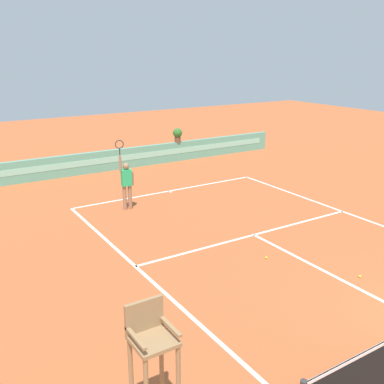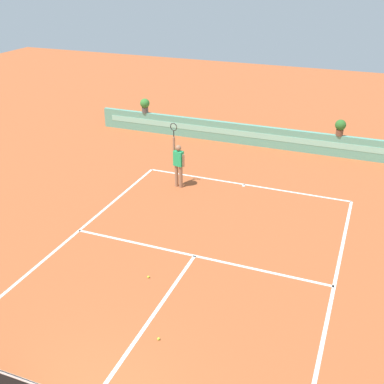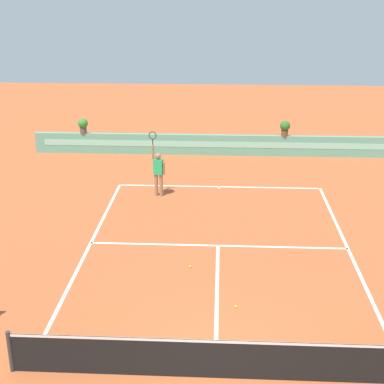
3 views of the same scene
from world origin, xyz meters
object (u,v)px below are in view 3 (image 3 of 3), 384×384
(tennis_player, at_px, (158,170))
(tennis_ball_near_baseline, at_px, (236,307))
(potted_plant_right, at_px, (285,127))
(tennis_ball_mid_court, at_px, (190,267))
(potted_plant_far_left, at_px, (83,125))

(tennis_player, relative_size, tennis_ball_near_baseline, 38.01)
(potted_plant_right, bearing_deg, tennis_ball_mid_court, -108.60)
(tennis_ball_mid_court, bearing_deg, tennis_player, 104.89)
(tennis_player, bearing_deg, potted_plant_far_left, 127.01)
(tennis_ball_near_baseline, bearing_deg, tennis_ball_mid_court, 121.77)
(tennis_player, xyz_separation_m, potted_plant_right, (5.43, 5.64, 0.36))
(potted_plant_far_left, relative_size, potted_plant_right, 1.00)
(potted_plant_right, bearing_deg, tennis_player, -133.94)
(tennis_ball_mid_court, bearing_deg, potted_plant_far_left, 116.79)
(tennis_ball_mid_court, distance_m, potted_plant_far_left, 12.96)
(tennis_ball_near_baseline, height_order, tennis_ball_mid_court, same)
(tennis_ball_near_baseline, bearing_deg, potted_plant_right, 79.34)
(tennis_ball_mid_court, xyz_separation_m, potted_plant_far_left, (-5.81, 11.50, 1.38))
(potted_plant_far_left, bearing_deg, potted_plant_right, 0.00)
(tennis_player, height_order, tennis_ball_near_baseline, tennis_player)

